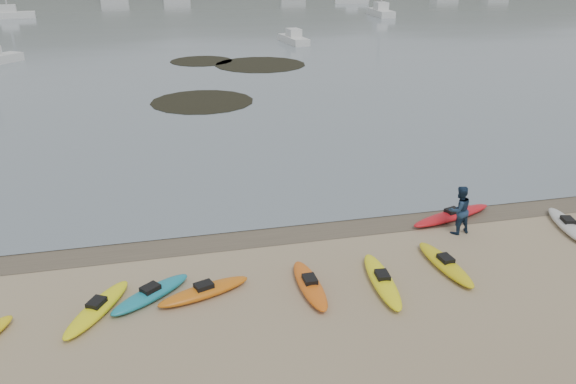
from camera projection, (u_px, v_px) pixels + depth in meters
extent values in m
plane|color=tan|center=(288.00, 227.00, 22.05)|extent=(600.00, 600.00, 0.00)
plane|color=brown|center=(290.00, 230.00, 21.78)|extent=(60.00, 60.00, 0.00)
ellipsoid|color=#FAF515|center=(97.00, 308.00, 16.67)|extent=(2.17, 3.10, 0.34)
ellipsoid|color=teal|center=(151.00, 294.00, 17.38)|extent=(2.74, 2.35, 0.34)
ellipsoid|color=#FFF615|center=(382.00, 281.00, 18.10)|extent=(1.01, 3.52, 0.34)
ellipsoid|color=silver|center=(567.00, 225.00, 21.86)|extent=(1.45, 3.19, 0.34)
ellipsoid|color=orange|center=(204.00, 291.00, 17.52)|extent=(3.12, 1.67, 0.34)
ellipsoid|color=yellow|center=(445.00, 264.00, 19.08)|extent=(0.96, 3.26, 0.34)
ellipsoid|color=orange|center=(310.00, 285.00, 17.86)|extent=(0.77, 3.05, 0.34)
ellipsoid|color=red|center=(452.00, 215.00, 22.65)|extent=(4.06, 1.85, 0.34)
imported|color=navy|center=(459.00, 210.00, 21.25)|extent=(1.03, 0.85, 1.92)
cylinder|color=black|center=(202.00, 102.00, 40.89)|extent=(7.46, 7.46, 0.04)
cylinder|color=black|center=(260.00, 65.00, 54.82)|extent=(8.82, 8.82, 0.04)
cylinder|color=black|center=(201.00, 61.00, 56.63)|extent=(6.26, 6.26, 0.04)
cube|color=silver|center=(294.00, 39.00, 68.24)|extent=(2.50, 6.70, 0.92)
cube|color=silver|center=(381.00, 12.00, 99.12)|extent=(3.14, 9.10, 1.25)
cube|color=silver|center=(8.00, 15.00, 95.46)|extent=(8.67, 3.49, 1.18)
cube|color=silver|center=(352.00, 1.00, 124.74)|extent=(7.34, 5.36, 1.02)
ellipsoid|color=#384235|center=(35.00, 43.00, 194.63)|extent=(220.00, 120.00, 80.00)
ellipsoid|color=#384235|center=(263.00, 30.00, 205.83)|extent=(200.00, 110.00, 68.00)
ellipsoid|color=#384235|center=(460.00, 26.00, 233.28)|extent=(230.00, 130.00, 76.00)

